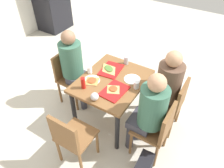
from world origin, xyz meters
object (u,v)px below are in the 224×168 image
Objects in this scene: foil_bundle at (95,97)px; pizza_slice_b at (109,69)px; person_in_red at (149,110)px; person_in_brown_jacket at (165,85)px; pizza_slice_c at (92,81)px; chair_far_side at (69,74)px; chair_near_left at (158,128)px; paper_plate_near_edge at (132,79)px; chair_near_right at (172,103)px; plastic_cup_b at (136,85)px; soda_can at (126,60)px; person_far_side at (74,64)px; tray_red_near at (114,91)px; condiment_bottle at (83,83)px; plastic_cup_a at (90,70)px; tray_red_far at (111,70)px; chair_left_end at (71,137)px; main_table at (112,86)px; paper_plate_center at (92,80)px; handbag at (143,168)px; pizza_slice_a at (113,89)px.

pizza_slice_b is at bearing 16.29° from foil_bundle.
person_in_red and person_in_brown_jacket have the same top height.
pizza_slice_c is 0.35m from foil_bundle.
person_in_red reaches higher than chair_far_side.
chair_near_left is 3.87× the size of paper_plate_near_edge.
chair_near_right reaches higher than plastic_cup_b.
chair_near_right is 6.99× the size of soda_can.
chair_far_side is 0.28m from person_far_side.
chair_near_left is 0.70m from tray_red_near.
plastic_cup_a is at bearing 22.13° from condiment_bottle.
person_in_red reaches higher than chair_near_left.
chair_near_right reaches higher than tray_red_near.
pizza_slice_b is at bearing 62.79° from person_in_red.
soda_can is at bearing 75.35° from person_in_brown_jacket.
pizza_slice_c is (-0.34, 0.08, 0.01)m from tray_red_far.
tray_red_far is (1.06, 0.12, 0.24)m from chair_left_end.
pizza_slice_c is at bearing 16.11° from chair_left_end.
main_table is 0.24m from tray_red_far.
soda_can is (1.31, 0.02, 0.29)m from chair_left_end.
person_in_brown_jacket reaches higher than tray_red_near.
tray_red_far is at bearing -75.29° from chair_far_side.
chair_far_side is (0.00, 0.79, -0.12)m from main_table.
pizza_slice_b is at bearing 115.36° from tray_red_far.
person_in_brown_jacket is 5.74× the size of paper_plate_center.
tray_red_far is at bearing 72.22° from plastic_cup_b.
person_in_red is 10.35× the size of soda_can.
foil_bundle is (-0.68, 0.63, 0.03)m from person_in_brown_jacket.
condiment_bottle is (-0.58, 1.02, 0.31)m from chair_near_right.
plastic_cup_b is 1.01m from handbag.
pizza_slice_c is at bearing 89.59° from pizza_slice_a.
condiment_bottle is at bearing 112.28° from tray_red_near.
pizza_slice_b is 2.30× the size of soda_can.
person_in_red reaches higher than chair_near_right.
person_far_side is (-0.00, 0.65, 0.12)m from main_table.
chair_near_right is at bearing -80.13° from person_far_side.
plastic_cup_b is (0.28, 0.30, 0.03)m from person_in_red.
chair_near_right is 1.06m from foil_bundle.
chair_far_side reaches higher than paper_plate_near_edge.
person_far_side is (-0.00, -0.14, 0.25)m from chair_far_side.
plastic_cup_a and plastic_cup_b have the same top height.
soda_can is (0.68, 0.81, 0.29)m from chair_near_left.
chair_near_left is 5.33× the size of condiment_bottle.
condiment_bottle reaches higher than main_table.
chair_left_end is 3.87× the size of paper_plate_center.
chair_near_right is at bearing 0.00° from chair_near_left.
plastic_cup_b reaches higher than pizza_slice_b.
foil_bundle is (-0.58, 0.20, 0.05)m from paper_plate_near_edge.
tray_red_near is 3.60× the size of plastic_cup_a.
person_in_red is at bearing 90.00° from chair_near_left.
chair_far_side reaches higher than pizza_slice_c.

